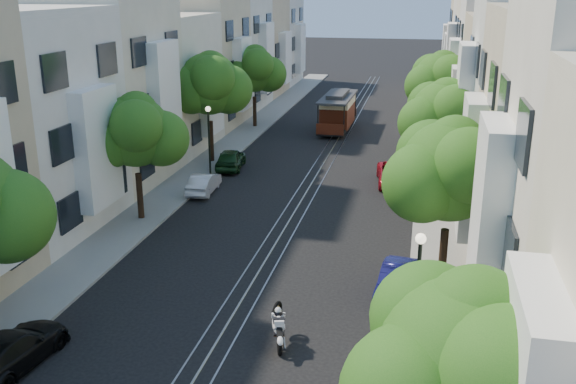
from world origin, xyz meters
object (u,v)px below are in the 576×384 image
Objects in this scene: parked_car_e_mid at (397,281)px; tree_e_a at (469,370)px; parked_car_w_far at (231,159)px; sportbike_rider at (279,325)px; parked_car_e_far at (395,175)px; tree_w_d at (255,71)px; lamp_east at (418,279)px; parked_car_w_mid at (204,183)px; tree_e_c at (445,117)px; tree_w_b at (136,133)px; tree_e_d at (442,82)px; parked_car_w_near at (12,350)px; cable_car at (338,110)px; lamp_west at (209,130)px; tree_w_c at (210,85)px; tree_e_b at (451,173)px.

tree_e_a is at bearing -75.20° from parked_car_e_mid.
parked_car_w_far is (-11.14, 15.36, 0.06)m from parked_car_e_mid.
parked_car_e_far reaches higher than sportbike_rider.
sportbike_rider is at bearing -123.02° from parked_car_e_mid.
lamp_east is (13.44, -31.98, -1.75)m from tree_w_d.
tree_e_c is at bearing -177.76° from parked_car_w_mid.
tree_w_b is 1.51× the size of lamp_east.
parked_car_w_mid is at bearing -174.74° from tree_e_c.
parked_car_w_near is (-12.86, -29.77, -4.28)m from tree_e_d.
parked_car_w_far is (-12.80, -7.18, -4.22)m from tree_e_d.
parked_car_e_mid is 1.05× the size of parked_car_w_mid.
parked_car_w_far is (-7.57, 19.69, -0.08)m from sportbike_rider.
sportbike_rider is at bearing -73.96° from tree_w_d.
parked_car_w_far is (-12.80, 3.82, -3.96)m from tree_e_c.
parked_car_w_mid is at bearing 143.77° from parked_car_e_mid.
parked_car_w_near is at bearing -175.62° from sportbike_rider.
parked_car_e_mid is (6.10, -28.01, -1.06)m from cable_car.
tree_e_a is 29.95m from parked_car_w_far.
parked_car_w_mid is at bearing 128.82° from lamp_east.
parked_car_w_mid is at bearing -84.88° from tree_w_d.
tree_w_b is 14.41m from parked_car_e_mid.
tree_w_b is 1.54× the size of parked_car_w_near.
tree_w_d is at bearing 93.44° from lamp_west.
lamp_west is 1.10× the size of parked_car_w_far.
lamp_east is 0.95× the size of parked_car_e_far.
parked_car_w_mid is at bearing -76.02° from tree_w_c.
tree_e_a is 1.85× the size of parked_car_w_mid.
tree_w_d is 30.61m from parked_car_e_mid.
lamp_west is at bearing -80.71° from parked_car_w_mid.
lamp_west is (0.84, 8.02, -1.55)m from tree_w_b.
tree_e_b is at bearing -48.01° from tree_w_c.
parked_car_e_far is (-2.45, 2.51, -3.99)m from tree_e_c.
tree_e_b is 16.71m from parked_car_w_mid.
tree_w_c is 4.85m from parked_car_w_far.
parked_car_e_far reaches higher than parked_car_e_mid.
sportbike_rider is at bearing -101.02° from tree_e_d.
parked_car_e_far is at bearing 64.99° from sportbike_rider.
lamp_east reaches higher than parked_car_e_mid.
parked_car_w_mid is (-5.10, -17.64, -1.08)m from cable_car.
parked_car_e_far is at bearing -163.48° from parked_car_w_mid.
parked_car_w_mid is at bearing 82.68° from parked_car_w_far.
tree_e_a is at bearing -82.21° from lamp_east.
parked_car_w_near is at bearing -166.79° from lamp_east.
lamp_west is at bearing 171.51° from tree_e_c.
parked_car_w_mid is (-11.90, 14.79, -2.29)m from lamp_east.
parked_car_w_near is (-11.20, -7.22, 0.01)m from parked_car_e_mid.
tree_e_b reaches higher than parked_car_w_near.
parked_car_e_far is at bearing 134.36° from tree_e_c.
tree_w_b reaches higher than parked_car_w_near.
lamp_west is 11.34m from parked_car_e_far.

